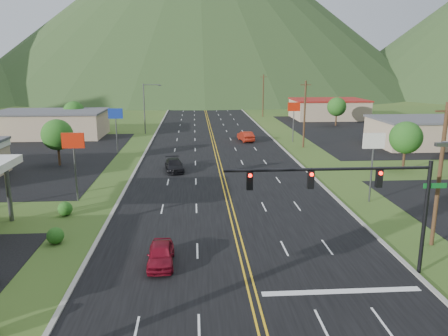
{
  "coord_description": "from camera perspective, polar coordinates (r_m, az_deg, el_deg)",
  "views": [
    {
      "loc": [
        -3.07,
        -9.6,
        12.42
      ],
      "look_at": [
        -0.81,
        23.45,
        4.5
      ],
      "focal_mm": 35.0,
      "sensor_mm": 36.0,
      "label": 1
    }
  ],
  "objects": [
    {
      "name": "traffic_signal",
      "position": [
        26.42,
        17.46,
        -2.76
      ],
      "size": [
        13.1,
        0.43,
        7.0
      ],
      "color": "black",
      "rests_on": "ground"
    },
    {
      "name": "streetlight_west",
      "position": [
        80.39,
        -10.15,
        8.07
      ],
      "size": [
        3.28,
        0.25,
        9.0
      ],
      "color": "#59595E",
      "rests_on": "ground"
    },
    {
      "name": "building_west_far",
      "position": [
        82.14,
        -21.65,
        5.4
      ],
      "size": [
        18.4,
        11.4,
        4.5
      ],
      "color": "tan",
      "rests_on": "ground"
    },
    {
      "name": "building_east_mid",
      "position": [
        74.22,
        24.4,
        4.3
      ],
      "size": [
        14.4,
        11.4,
        4.3
      ],
      "color": "tan",
      "rests_on": "ground"
    },
    {
      "name": "building_east_far",
      "position": [
        104.83,
        13.46,
        7.52
      ],
      "size": [
        16.4,
        12.4,
        4.5
      ],
      "color": "tan",
      "rests_on": "ground"
    },
    {
      "name": "pole_sign_west_a",
      "position": [
        41.74,
        -19.05,
        2.54
      ],
      "size": [
        2.0,
        0.18,
        6.4
      ],
      "color": "#59595E",
      "rests_on": "ground"
    },
    {
      "name": "pole_sign_west_b",
      "position": [
        62.99,
        -13.97,
        6.34
      ],
      "size": [
        2.0,
        0.18,
        6.4
      ],
      "color": "#59595E",
      "rests_on": "ground"
    },
    {
      "name": "pole_sign_east_a",
      "position": [
        41.55,
        18.93,
        2.5
      ],
      "size": [
        2.0,
        0.18,
        6.4
      ],
      "color": "#59595E",
      "rests_on": "ground"
    },
    {
      "name": "pole_sign_east_b",
      "position": [
        71.81,
        9.11,
        7.39
      ],
      "size": [
        2.0,
        0.18,
        6.4
      ],
      "color": "#59595E",
      "rests_on": "ground"
    },
    {
      "name": "tree_west_a",
      "position": [
        57.8,
        -20.96,
        4.07
      ],
      "size": [
        3.84,
        3.84,
        5.82
      ],
      "color": "#382314",
      "rests_on": "ground"
    },
    {
      "name": "tree_west_b",
      "position": [
        84.92,
        -19.01,
        6.96
      ],
      "size": [
        3.84,
        3.84,
        5.82
      ],
      "color": "#382314",
      "rests_on": "ground"
    },
    {
      "name": "tree_east_a",
      "position": [
        56.23,
        22.67,
        3.68
      ],
      "size": [
        3.84,
        3.84,
        5.82
      ],
      "color": "#382314",
      "rests_on": "ground"
    },
    {
      "name": "tree_east_b",
      "position": [
        92.69,
        14.51,
        7.74
      ],
      "size": [
        3.84,
        3.84,
        5.82
      ],
      "color": "#382314",
      "rests_on": "ground"
    },
    {
      "name": "utility_pole_a",
      "position": [
        33.01,
        26.34,
        -0.74
      ],
      "size": [
        1.6,
        0.28,
        10.0
      ],
      "color": "#382314",
      "rests_on": "ground"
    },
    {
      "name": "utility_pole_b",
      "position": [
        67.09,
        10.48,
        6.98
      ],
      "size": [
        1.6,
        0.28,
        10.0
      ],
      "color": "#382314",
      "rests_on": "ground"
    },
    {
      "name": "utility_pole_c",
      "position": [
        106.15,
        5.14,
        9.45
      ],
      "size": [
        1.6,
        0.28,
        10.0
      ],
      "color": "#382314",
      "rests_on": "ground"
    },
    {
      "name": "utility_pole_d",
      "position": [
        145.73,
        2.66,
        10.56
      ],
      "size": [
        1.6,
        0.28,
        10.0
      ],
      "color": "#382314",
      "rests_on": "ground"
    },
    {
      "name": "mountain_n",
      "position": [
        231.58,
        -3.35,
        20.89
      ],
      "size": [
        220.0,
        220.0,
        85.0
      ],
      "primitive_type": "cone",
      "color": "#28401D",
      "rests_on": "ground"
    },
    {
      "name": "car_red_near",
      "position": [
        28.33,
        -8.25,
        -11.15
      ],
      "size": [
        1.72,
        4.09,
        1.38
      ],
      "primitive_type": "imported",
      "rotation": [
        0.0,
        0.0,
        0.02
      ],
      "color": "maroon",
      "rests_on": "ground"
    },
    {
      "name": "car_dark_mid",
      "position": [
        51.97,
        -6.5,
        0.32
      ],
      "size": [
        2.64,
        5.06,
        1.4
      ],
      "primitive_type": "imported",
      "rotation": [
        0.0,
        0.0,
        0.15
      ],
      "color": "black",
      "rests_on": "ground"
    },
    {
      "name": "car_red_far",
      "position": [
        71.98,
        2.86,
        4.15
      ],
      "size": [
        2.52,
        5.12,
        1.61
      ],
      "primitive_type": "imported",
      "rotation": [
        0.0,
        0.0,
        3.31
      ],
      "color": "#9E2111",
      "rests_on": "ground"
    }
  ]
}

